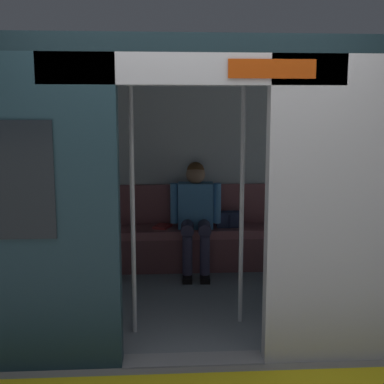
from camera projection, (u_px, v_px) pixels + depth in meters
ground_plane at (193, 360)px, 3.53m from camera, size 60.00×60.00×0.00m
platform_edge_strip at (196, 382)px, 3.23m from camera, size 8.00×0.24×0.01m
train_car at (177, 143)px, 4.40m from camera, size 6.40×2.58×2.22m
bench_seat at (181, 238)px, 5.51m from camera, size 3.32×0.44×0.46m
person_seated at (196, 210)px, 5.42m from camera, size 0.55×0.69×1.19m
handbag at (228, 219)px, 5.57m from camera, size 0.26×0.15×0.17m
book at (163, 226)px, 5.53m from camera, size 0.22×0.26×0.03m
grab_pole_door at (132, 204)px, 3.81m from camera, size 0.04×0.04×2.08m
grab_pole_far at (242, 199)px, 4.01m from camera, size 0.04×0.04×2.08m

